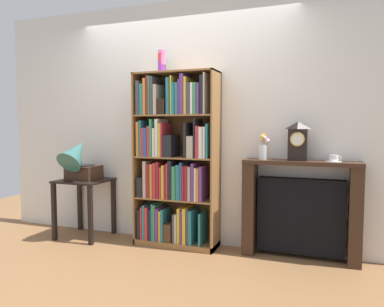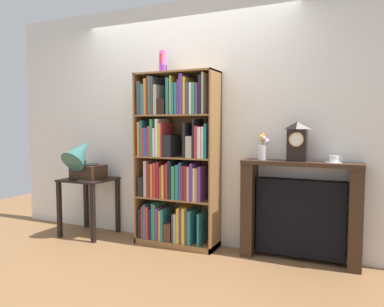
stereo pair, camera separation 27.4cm
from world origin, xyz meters
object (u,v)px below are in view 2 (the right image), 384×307
Objects in this scene: bookshelf at (174,163)px; flower_vase at (263,148)px; mantel_clock at (297,141)px; gramophone at (83,159)px; side_table_left at (89,192)px; fireplace_mantel at (300,212)px; teacup_with_saucer at (334,160)px; cup_stack at (163,62)px.

bookshelf is 7.15× the size of flower_vase.
mantel_clock is 1.44× the size of flower_vase.
bookshelf is at bearing 8.72° from gramophone.
bookshelf is 1.12m from gramophone.
bookshelf is at bearing 4.44° from side_table_left.
bookshelf is 1.31m from mantel_clock.
bookshelf is 1.17m from side_table_left.
bookshelf reaches higher than flower_vase.
fireplace_mantel is at bearing 3.13° from bookshelf.
teacup_with_saucer is (2.72, 0.14, 0.48)m from side_table_left.
bookshelf reaches higher than mantel_clock.
gramophone is (0.00, -0.08, 0.40)m from side_table_left.
mantel_clock is at bearing 3.22° from side_table_left.
flower_vase is (2.06, 0.14, 0.57)m from side_table_left.
teacup_with_saucer is (0.33, 0.00, -0.16)m from mantel_clock.
bookshelf reaches higher than gramophone.
side_table_left is 2.14m from flower_vase.
fireplace_mantel is (2.43, 0.16, -0.04)m from side_table_left.
gramophone is at bearing -173.67° from flower_vase.
bookshelf is 1.68× the size of fireplace_mantel.
bookshelf is 12.67× the size of teacup_with_saucer.
cup_stack is at bearing 8.19° from side_table_left.
mantel_clock is (2.39, 0.22, 0.24)m from gramophone.
fireplace_mantel is 7.54× the size of teacup_with_saucer.
mantel_clock is (2.39, 0.13, 0.64)m from side_table_left.
teacup_with_saucer is (2.72, 0.22, 0.08)m from gramophone.
flower_vase is (-0.37, -0.01, 0.61)m from fireplace_mantel.
bookshelf is 2.76× the size of side_table_left.
fireplace_mantel is at bearing 5.69° from gramophone.
teacup_with_saucer is at bearing 2.88° from side_table_left.
gramophone is 2.08m from flower_vase.
bookshelf is at bearing -178.19° from teacup_with_saucer.
cup_stack is 1.45m from gramophone.
fireplace_mantel is at bearing 0.85° from cup_stack.
cup_stack reaches higher than bookshelf.
flower_vase is at bearing 0.45° from cup_stack.
bookshelf is at bearing -176.46° from flower_vase.
flower_vase is 1.77× the size of teacup_with_saucer.
gramophone is (-0.94, -0.22, -1.08)m from cup_stack.
gramophone is 1.44× the size of mantel_clock.
gramophone is 2.48m from fireplace_mantel.
flower_vase is at bearing 179.31° from teacup_with_saucer.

